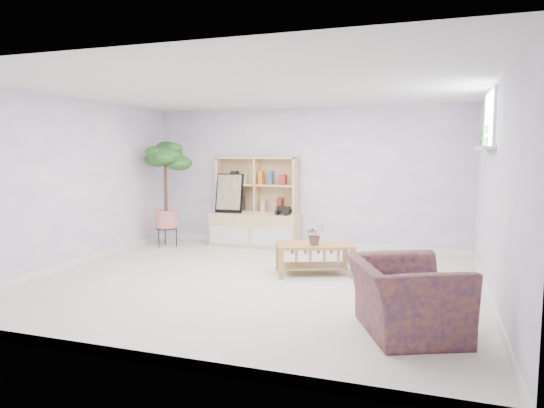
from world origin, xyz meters
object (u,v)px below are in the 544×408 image
(storage_unit, at_px, (255,202))
(coffee_table, at_px, (314,259))
(armchair, at_px, (405,292))
(floor_tree, at_px, (166,194))

(storage_unit, xyz_separation_m, coffee_table, (1.45, -1.58, -0.57))
(armchair, bearing_deg, floor_tree, 31.62)
(coffee_table, xyz_separation_m, armchair, (1.28, -1.85, 0.17))
(storage_unit, distance_m, floor_tree, 1.55)
(floor_tree, distance_m, armchair, 5.12)
(storage_unit, bearing_deg, armchair, -51.44)
(armchair, bearing_deg, storage_unit, 15.01)
(floor_tree, xyz_separation_m, armchair, (4.18, -2.91, -0.54))
(storage_unit, height_order, floor_tree, floor_tree)
(floor_tree, bearing_deg, coffee_table, -20.08)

